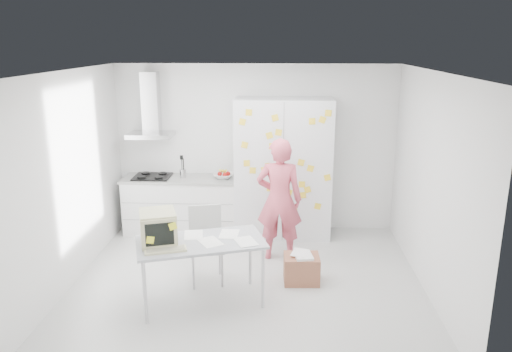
{
  "coord_description": "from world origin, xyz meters",
  "views": [
    {
      "loc": [
        0.43,
        -5.93,
        3.06
      ],
      "look_at": [
        0.07,
        0.77,
        1.22
      ],
      "focal_mm": 35.0,
      "sensor_mm": 36.0,
      "label": 1
    }
  ],
  "objects_px": {
    "person": "(279,200)",
    "desk": "(174,235)",
    "chair": "(206,239)",
    "cardboard_box": "(301,268)"
  },
  "relations": [
    {
      "from": "desk",
      "to": "chair",
      "type": "distance_m",
      "value": 0.79
    },
    {
      "from": "person",
      "to": "desk",
      "type": "bearing_deg",
      "value": 51.76
    },
    {
      "from": "desk",
      "to": "chair",
      "type": "relative_size",
      "value": 1.64
    },
    {
      "from": "person",
      "to": "desk",
      "type": "height_order",
      "value": "person"
    },
    {
      "from": "cardboard_box",
      "to": "desk",
      "type": "bearing_deg",
      "value": -156.8
    },
    {
      "from": "desk",
      "to": "chair",
      "type": "height_order",
      "value": "desk"
    },
    {
      "from": "person",
      "to": "desk",
      "type": "distance_m",
      "value": 1.83
    },
    {
      "from": "person",
      "to": "chair",
      "type": "xyz_separation_m",
      "value": [
        -0.94,
        -0.71,
        -0.32
      ]
    },
    {
      "from": "desk",
      "to": "cardboard_box",
      "type": "xyz_separation_m",
      "value": [
        1.51,
        0.64,
        -0.7
      ]
    },
    {
      "from": "person",
      "to": "chair",
      "type": "relative_size",
      "value": 1.79
    }
  ]
}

